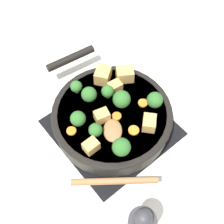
{
  "coord_description": "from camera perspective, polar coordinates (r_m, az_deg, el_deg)",
  "views": [
    {
      "loc": [
        -0.28,
        -0.35,
        0.79
      ],
      "look_at": [
        0.0,
        0.0,
        0.09
      ],
      "focal_mm": 50.0,
      "sensor_mm": 36.0,
      "label": 1
    }
  ],
  "objects": [
    {
      "name": "tofu_cube_west_chunk",
      "position": [
        0.8,
        6.81,
        -2.0
      ],
      "size": [
        0.05,
        0.05,
        0.03
      ],
      "primitive_type": "cube",
      "rotation": [
        0.0,
        0.0,
        3.88
      ],
      "color": "tan",
      "rests_on": "skillet_pan"
    },
    {
      "name": "carrot_slice_near_center",
      "position": [
        0.85,
        5.67,
        1.64
      ],
      "size": [
        0.03,
        0.03,
        0.01
      ],
      "primitive_type": "cylinder",
      "color": "orange",
      "rests_on": "skillet_pan"
    },
    {
      "name": "carrot_slice_under_broccoli",
      "position": [
        0.81,
        -7.43,
        -3.46
      ],
      "size": [
        0.03,
        0.03,
        0.01
      ],
      "primitive_type": "cylinder",
      "color": "orange",
      "rests_on": "skillet_pan"
    },
    {
      "name": "broccoli_floret_small_inner",
      "position": [
        0.84,
        -4.22,
        3.21
      ],
      "size": [
        0.04,
        0.04,
        0.05
      ],
      "color": "#709956",
      "rests_on": "skillet_pan"
    },
    {
      "name": "tofu_cube_east_chunk",
      "position": [
        0.89,
        2.37,
        6.9
      ],
      "size": [
        0.06,
        0.06,
        0.04
      ],
      "primitive_type": "cube",
      "rotation": [
        0.0,
        0.0,
        2.57
      ],
      "color": "tan",
      "rests_on": "skillet_pan"
    },
    {
      "name": "skillet_pan",
      "position": [
        0.86,
        -0.07,
        -0.86
      ],
      "size": [
        0.33,
        0.42,
        0.06
      ],
      "color": "black",
      "rests_on": "front_burner_grate"
    },
    {
      "name": "tofu_cube_near_handle",
      "position": [
        0.81,
        -1.78,
        -0.83
      ],
      "size": [
        0.04,
        0.04,
        0.03
      ],
      "primitive_type": "cube",
      "rotation": [
        0.0,
        0.0,
        6.04
      ],
      "color": "tan",
      "rests_on": "skillet_pan"
    },
    {
      "name": "broccoli_floret_west_rim",
      "position": [
        0.84,
        -0.8,
        3.78
      ],
      "size": [
        0.03,
        0.03,
        0.04
      ],
      "color": "#709956",
      "rests_on": "skillet_pan"
    },
    {
      "name": "broccoli_floret_east_rim",
      "position": [
        0.78,
        -3.02,
        -3.32
      ],
      "size": [
        0.04,
        0.04,
        0.04
      ],
      "color": "#709956",
      "rests_on": "skillet_pan"
    },
    {
      "name": "broccoli_floret_north_edge",
      "position": [
        0.82,
        1.74,
        2.37
      ],
      "size": [
        0.05,
        0.05,
        0.05
      ],
      "color": "#709956",
      "rests_on": "skillet_pan"
    },
    {
      "name": "carrot_slice_edge_slice",
      "position": [
        0.81,
        3.99,
        -3.37
      ],
      "size": [
        0.03,
        0.03,
        0.01
      ],
      "primitive_type": "cylinder",
      "color": "orange",
      "rests_on": "skillet_pan"
    },
    {
      "name": "tofu_cube_front_piece",
      "position": [
        0.87,
        0.54,
        4.65
      ],
      "size": [
        0.04,
        0.03,
        0.03
      ],
      "primitive_type": "cube",
      "rotation": [
        0.0,
        0.0,
        3.01
      ],
      "color": "tan",
      "rests_on": "skillet_pan"
    },
    {
      "name": "front_burner_grate",
      "position": [
        0.9,
        0.0,
        -2.53
      ],
      "size": [
        0.31,
        0.31,
        0.03
      ],
      "color": "black",
      "rests_on": "ground_plane"
    },
    {
      "name": "broccoli_floret_near_spoon",
      "position": [
        0.83,
        7.83,
        2.17
      ],
      "size": [
        0.04,
        0.04,
        0.05
      ],
      "color": "#709956",
      "rests_on": "skillet_pan"
    },
    {
      "name": "broccoli_floret_south_cluster",
      "position": [
        0.75,
        1.73,
        -6.44
      ],
      "size": [
        0.05,
        0.05,
        0.05
      ],
      "color": "#709956",
      "rests_on": "skillet_pan"
    },
    {
      "name": "tofu_cube_center_large",
      "position": [
        0.88,
        -1.66,
        6.79
      ],
      "size": [
        0.06,
        0.06,
        0.04
      ],
      "primitive_type": "cube",
      "rotation": [
        0.0,
        0.0,
        0.63
      ],
      "color": "tan",
      "rests_on": "skillet_pan"
    },
    {
      "name": "broccoli_floret_center_top",
      "position": [
        0.86,
        -6.55,
        4.62
      ],
      "size": [
        0.03,
        0.03,
        0.04
      ],
      "color": "#709956",
      "rests_on": "skillet_pan"
    },
    {
      "name": "wooden_spoon",
      "position": [
        0.77,
        0.3,
        -8.06
      ],
      "size": [
        0.21,
        0.22,
        0.02
      ],
      "color": "olive",
      "rests_on": "skillet_pan"
    },
    {
      "name": "carrot_slice_orange_thin",
      "position": [
        0.82,
        0.64,
        -0.92
      ],
      "size": [
        0.02,
        0.02,
        0.01
      ],
      "primitive_type": "cylinder",
      "color": "orange",
      "rests_on": "skillet_pan"
    },
    {
      "name": "tofu_cube_back_piece",
      "position": [
        0.77,
        -3.86,
        -6.23
      ],
      "size": [
        0.04,
        0.03,
        0.03
      ],
      "primitive_type": "cube",
      "rotation": [
        0.0,
        0.0,
        3.16
      ],
      "color": "tan",
      "rests_on": "skillet_pan"
    },
    {
      "name": "broccoli_floret_mid_floret",
      "position": [
        0.8,
        -6.24,
        -1.23
      ],
      "size": [
        0.04,
        0.04,
        0.05
      ],
      "color": "#709956",
      "rests_on": "skillet_pan"
    },
    {
      "name": "ground_plane",
      "position": [
        0.91,
        0.0,
        -2.91
      ],
      "size": [
        2.4,
        2.4,
        0.0
      ],
      "primitive_type": "plane",
      "color": "silver"
    }
  ]
}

